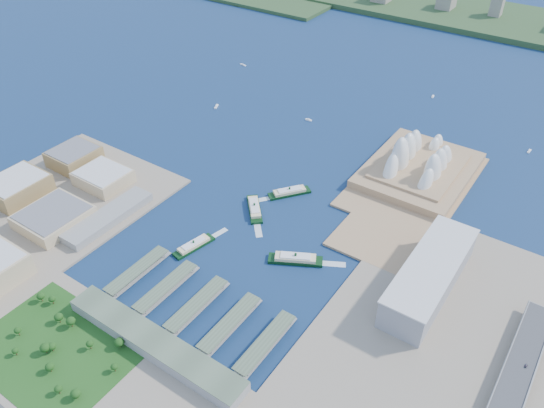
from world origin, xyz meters
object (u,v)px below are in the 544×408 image
Objects in this scene: opera_house at (422,155)px; ferry_c at (194,244)px; ferry_d at (295,257)px; car_c at (526,366)px; ferry_a at (254,207)px; ferry_b at (290,191)px; toaster_building at (430,276)px.

opera_house reaches higher than ferry_c.
opera_house is at bearing -39.23° from ferry_d.
car_c is (353.70, 35.49, 10.60)m from ferry_c.
ferry_a is 1.08× the size of ferry_c.
ferry_d is (74.13, -102.28, 0.43)m from ferry_b.
opera_house is 3.46× the size of ferry_c.
car_c is (337.21, -59.90, 10.19)m from ferry_a.
toaster_building is at bearing -148.43° from ferry_c.
car_c reaches higher than ferry_b.
opera_house is 327.02m from ferry_c.
toaster_building is 260.12m from ferry_c.
ferry_d is at bearing -2.59° from car_c.
car_c is (109.00, -51.35, -4.97)m from toaster_building.
ferry_b is 0.92× the size of ferry_d.
opera_house is 1.16× the size of toaster_building.
ferry_a is at bearing -125.83° from opera_house.
toaster_building is 33.25× the size of car_c.
ferry_a is 12.11× the size of car_c.
toaster_building is at bearing -65.77° from opera_house.
ferry_a is 342.64m from car_c.
ferry_b is (-210.73, 62.05, -15.22)m from toaster_building.
toaster_building is 2.57× the size of ferry_d.
toaster_building is (90.00, -200.00, -11.50)m from opera_house.
opera_house is 185.26m from ferry_b.
ferry_a is 103.79m from ferry_d.
car_c is (199.00, -251.35, -16.47)m from opera_house.
opera_house is 321.01m from car_c.
opera_house is 2.98× the size of ferry_d.
toaster_building reaches higher than ferry_c.
opera_house is 219.62m from toaster_building.
ferry_d is at bearing -163.59° from toaster_building.
toaster_building is 228.88m from ferry_a.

